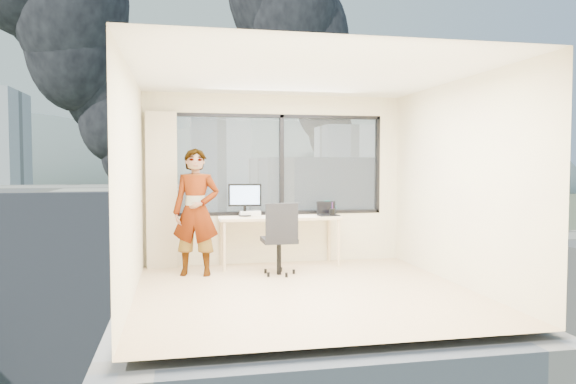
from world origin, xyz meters
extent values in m
cube|color=#CFB786|center=(0.00, 0.00, 0.00)|extent=(4.00, 4.00, 0.01)
cube|color=white|center=(0.00, 0.00, 2.60)|extent=(4.00, 4.00, 0.01)
cube|color=beige|center=(0.00, -2.00, 1.30)|extent=(4.00, 0.01, 2.60)
cube|color=beige|center=(-2.00, 0.00, 1.30)|extent=(0.01, 4.00, 2.60)
cube|color=beige|center=(2.00, 0.00, 1.30)|extent=(0.01, 4.00, 2.60)
cube|color=beige|center=(-1.72, 1.88, 1.15)|extent=(0.45, 0.14, 2.30)
cube|color=#D1BB8C|center=(0.00, 1.66, 0.38)|extent=(1.80, 0.60, 0.75)
imported|color=#2D2D33|center=(-1.25, 1.23, 0.88)|extent=(0.71, 0.54, 1.75)
cube|color=white|center=(-0.42, 1.90, 0.79)|extent=(0.32, 0.28, 0.07)
cube|color=black|center=(0.10, 1.61, 0.76)|extent=(0.13, 0.08, 0.01)
cylinder|color=black|center=(0.80, 1.57, 0.80)|extent=(0.09, 0.09, 0.11)
ellipsoid|color=#0D4A4E|center=(0.80, 1.84, 0.86)|extent=(0.29, 0.17, 0.22)
cube|color=#515B3D|center=(0.00, 120.00, -14.00)|extent=(400.00, 400.00, 0.04)
cube|color=beige|center=(-9.00, 30.00, -7.00)|extent=(16.00, 12.00, 14.00)
cube|color=silver|center=(12.00, 38.00, -6.00)|extent=(14.00, 13.00, 16.00)
cube|color=silver|center=(8.00, 120.00, 1.00)|extent=(13.00, 13.00, 30.00)
cube|color=silver|center=(45.00, 140.00, -1.00)|extent=(15.00, 15.00, 26.00)
ellipsoid|color=slate|center=(100.00, 320.00, -14.00)|extent=(300.00, 220.00, 96.00)
camera|label=1|loc=(-1.48, -6.31, 1.54)|focal=33.85mm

